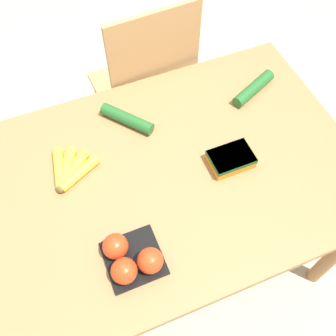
{
  "coord_description": "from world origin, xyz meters",
  "views": [
    {
      "loc": [
        -0.27,
        -0.65,
        1.9
      ],
      "look_at": [
        0.0,
        0.0,
        0.78
      ],
      "focal_mm": 42.0,
      "sensor_mm": 36.0,
      "label": 1
    }
  ],
  "objects_px": {
    "cucumber_near": "(253,88)",
    "chair": "(147,90)",
    "carrot_bag": "(231,159)",
    "cucumber_far": "(127,119)",
    "banana_bunch": "(69,171)",
    "tomato_pack": "(131,259)"
  },
  "relations": [
    {
      "from": "cucumber_near",
      "to": "chair",
      "type": "bearing_deg",
      "value": 129.68
    },
    {
      "from": "carrot_bag",
      "to": "cucumber_far",
      "type": "relative_size",
      "value": 0.77
    },
    {
      "from": "cucumber_far",
      "to": "banana_bunch",
      "type": "bearing_deg",
      "value": -151.96
    },
    {
      "from": "carrot_bag",
      "to": "cucumber_far",
      "type": "height_order",
      "value": "same"
    },
    {
      "from": "carrot_bag",
      "to": "tomato_pack",
      "type": "bearing_deg",
      "value": -154.27
    },
    {
      "from": "banana_bunch",
      "to": "carrot_bag",
      "type": "height_order",
      "value": "carrot_bag"
    },
    {
      "from": "chair",
      "to": "cucumber_far",
      "type": "bearing_deg",
      "value": 57.16
    },
    {
      "from": "chair",
      "to": "tomato_pack",
      "type": "xyz_separation_m",
      "value": [
        -0.35,
        -0.85,
        0.27
      ]
    },
    {
      "from": "banana_bunch",
      "to": "tomato_pack",
      "type": "bearing_deg",
      "value": -76.85
    },
    {
      "from": "tomato_pack",
      "to": "cucumber_near",
      "type": "height_order",
      "value": "tomato_pack"
    },
    {
      "from": "chair",
      "to": "tomato_pack",
      "type": "relative_size",
      "value": 6.09
    },
    {
      "from": "banana_bunch",
      "to": "carrot_bag",
      "type": "xyz_separation_m",
      "value": [
        0.52,
        -0.17,
        0.01
      ]
    },
    {
      "from": "cucumber_near",
      "to": "carrot_bag",
      "type": "bearing_deg",
      "value": -131.69
    },
    {
      "from": "chair",
      "to": "carrot_bag",
      "type": "distance_m",
      "value": 0.69
    },
    {
      "from": "tomato_pack",
      "to": "carrot_bag",
      "type": "xyz_separation_m",
      "value": [
        0.44,
        0.21,
        -0.02
      ]
    },
    {
      "from": "chair",
      "to": "banana_bunch",
      "type": "height_order",
      "value": "chair"
    },
    {
      "from": "cucumber_near",
      "to": "tomato_pack",
      "type": "bearing_deg",
      "value": -144.85
    },
    {
      "from": "banana_bunch",
      "to": "chair",
      "type": "bearing_deg",
      "value": 46.69
    },
    {
      "from": "tomato_pack",
      "to": "chair",
      "type": "bearing_deg",
      "value": 67.31
    },
    {
      "from": "carrot_bag",
      "to": "cucumber_near",
      "type": "xyz_separation_m",
      "value": [
        0.23,
        0.26,
        -0.0
      ]
    },
    {
      "from": "cucumber_near",
      "to": "cucumber_far",
      "type": "distance_m",
      "value": 0.51
    },
    {
      "from": "cucumber_far",
      "to": "chair",
      "type": "bearing_deg",
      "value": 60.47
    }
  ]
}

